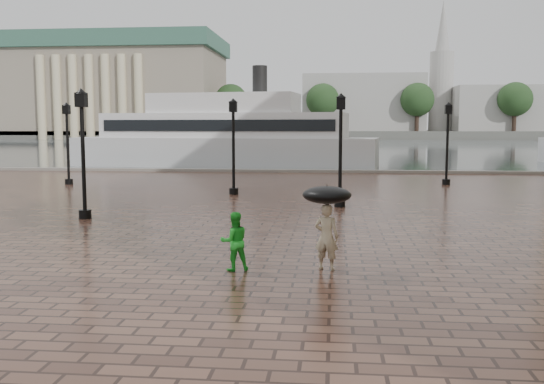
{
  "coord_description": "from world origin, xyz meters",
  "views": [
    {
      "loc": [
        2.72,
        -10.41,
        3.25
      ],
      "look_at": [
        1.01,
        6.44,
        1.4
      ],
      "focal_mm": 40.0,
      "sensor_mm": 36.0,
      "label": 1
    }
  ],
  "objects": [
    {
      "name": "umbrella",
      "position": [
        2.59,
        3.12,
        1.71
      ],
      "size": [
        1.1,
        1.1,
        1.09
      ],
      "color": "black",
      "rests_on": "ground"
    },
    {
      "name": "distant_skyline",
      "position": [
        48.14,
        150.0,
        9.45
      ],
      "size": [
        102.5,
        22.0,
        33.0
      ],
      "color": "#9F9C97",
      "rests_on": "ground"
    },
    {
      "name": "museum",
      "position": [
        -55.0,
        144.61,
        13.91
      ],
      "size": [
        57.0,
        32.5,
        26.0
      ],
      "color": "gray",
      "rests_on": "ground"
    },
    {
      "name": "ground",
      "position": [
        0.0,
        0.0,
        0.0
      ],
      "size": [
        300.0,
        300.0,
        0.0
      ],
      "primitive_type": "plane",
      "color": "#3A231A",
      "rests_on": "ground"
    },
    {
      "name": "child_pedestrian",
      "position": [
        0.52,
        2.85,
        0.67
      ],
      "size": [
        0.79,
        0.71,
        1.33
      ],
      "primitive_type": "imported",
      "rotation": [
        0.0,
        0.0,
        3.53
      ],
      "color": "green",
      "rests_on": "ground"
    },
    {
      "name": "quay_edge",
      "position": [
        0.0,
        32.0,
        0.0
      ],
      "size": [
        80.0,
        0.6,
        0.3
      ],
      "primitive_type": "cube",
      "color": "slate",
      "rests_on": "ground"
    },
    {
      "name": "ferry_near",
      "position": [
        -5.95,
        37.67,
        2.38
      ],
      "size": [
        24.71,
        8.69,
        7.93
      ],
      "rotation": [
        0.0,
        0.0,
        -0.12
      ],
      "color": "silver",
      "rests_on": "ground"
    },
    {
      "name": "harbour_water",
      "position": [
        0.0,
        92.0,
        0.0
      ],
      "size": [
        240.0,
        240.0,
        0.0
      ],
      "primitive_type": "plane",
      "color": "#434D52",
      "rests_on": "ground"
    },
    {
      "name": "far_trees",
      "position": [
        0.0,
        138.0,
        9.42
      ],
      "size": [
        188.0,
        8.0,
        13.5
      ],
      "color": "#2D2119",
      "rests_on": "ground"
    },
    {
      "name": "far_shore",
      "position": [
        0.0,
        160.0,
        1.0
      ],
      "size": [
        300.0,
        60.0,
        2.0
      ],
      "primitive_type": "cube",
      "color": "#4C4C47",
      "rests_on": "ground"
    },
    {
      "name": "street_lamps",
      "position": [
        -1.6,
        17.6,
        2.33
      ],
      "size": [
        21.44,
        14.44,
        4.4
      ],
      "color": "black",
      "rests_on": "ground"
    },
    {
      "name": "adult_pedestrian",
      "position": [
        2.59,
        3.12,
        0.76
      ],
      "size": [
        0.63,
        0.5,
        1.52
      ],
      "primitive_type": "imported",
      "rotation": [
        0.0,
        0.0,
        2.87
      ],
      "color": "tan",
      "rests_on": "ground"
    }
  ]
}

